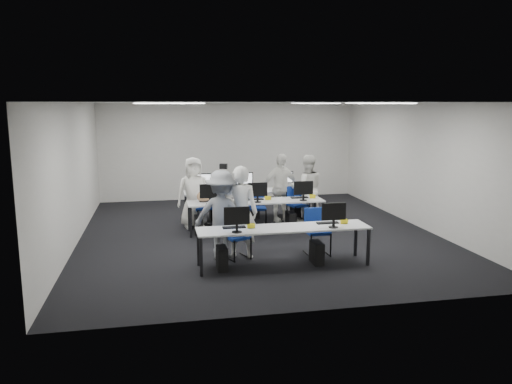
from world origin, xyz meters
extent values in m
plane|color=black|center=(0.00, 0.00, 0.00)|extent=(9.00, 9.00, 0.00)
plane|color=white|center=(0.00, 0.00, 3.00)|extent=(9.00, 9.00, 0.00)
cube|color=silver|center=(0.00, 4.50, 1.50)|extent=(8.00, 0.02, 3.00)
cube|color=silver|center=(0.00, -4.50, 1.50)|extent=(8.00, 0.02, 3.00)
cube|color=silver|center=(-4.00, 0.00, 1.50)|extent=(0.02, 9.00, 3.00)
cube|color=silver|center=(4.00, 0.00, 1.50)|extent=(0.02, 9.00, 3.00)
cube|color=white|center=(-2.00, -2.00, 2.98)|extent=(1.20, 0.60, 0.02)
cube|color=white|center=(2.00, -2.00, 2.98)|extent=(1.20, 0.60, 0.02)
cube|color=white|center=(-2.00, 2.00, 2.98)|extent=(1.20, 0.60, 0.02)
cube|color=white|center=(2.00, 2.00, 2.98)|extent=(1.20, 0.60, 0.02)
cube|color=silver|center=(0.00, -2.40, 0.71)|extent=(3.20, 0.70, 0.03)
cube|color=black|center=(-1.55, -2.70, 0.35)|extent=(0.05, 0.05, 0.70)
cube|color=black|center=(-1.55, -2.10, 0.35)|extent=(0.05, 0.05, 0.70)
cube|color=black|center=(1.55, -2.70, 0.35)|extent=(0.05, 0.05, 0.70)
cube|color=black|center=(1.55, -2.10, 0.35)|extent=(0.05, 0.05, 0.70)
cube|color=silver|center=(0.00, 0.20, 0.71)|extent=(3.20, 0.70, 0.03)
cube|color=black|center=(-1.55, -0.10, 0.35)|extent=(0.05, 0.05, 0.70)
cube|color=black|center=(-1.55, 0.50, 0.35)|extent=(0.05, 0.05, 0.70)
cube|color=black|center=(1.55, -0.10, 0.35)|extent=(0.05, 0.05, 0.70)
cube|color=black|center=(1.55, 0.50, 0.35)|extent=(0.05, 0.05, 0.70)
cube|color=silver|center=(0.00, 1.60, 0.71)|extent=(3.20, 0.70, 0.03)
cube|color=black|center=(-1.55, 1.30, 0.35)|extent=(0.05, 0.05, 0.70)
cube|color=black|center=(-1.55, 1.90, 0.35)|extent=(0.05, 0.05, 0.70)
cube|color=black|center=(1.55, 1.30, 0.35)|extent=(0.05, 0.05, 0.70)
cube|color=black|center=(1.55, 1.90, 0.35)|extent=(0.05, 0.05, 0.70)
cube|color=#0C35A2|center=(-0.90, -2.58, 1.03)|extent=(0.46, 0.04, 0.32)
cube|color=black|center=(-0.90, -2.26, 0.74)|extent=(0.42, 0.14, 0.02)
ellipsoid|color=black|center=(-0.60, -2.26, 0.75)|extent=(0.07, 0.10, 0.04)
cube|color=black|center=(-1.15, -2.40, 0.21)|extent=(0.18, 0.40, 0.42)
cube|color=white|center=(0.90, -2.58, 1.03)|extent=(0.46, 0.04, 0.32)
cube|color=black|center=(0.90, -2.26, 0.74)|extent=(0.42, 0.14, 0.02)
ellipsoid|color=black|center=(1.20, -2.26, 0.75)|extent=(0.07, 0.10, 0.04)
cube|color=black|center=(0.65, -2.40, 0.21)|extent=(0.18, 0.40, 0.42)
cube|color=white|center=(-1.10, 0.02, 1.03)|extent=(0.46, 0.04, 0.32)
cube|color=black|center=(-1.10, 0.34, 0.74)|extent=(0.42, 0.14, 0.02)
ellipsoid|color=black|center=(-0.80, 0.34, 0.75)|extent=(0.07, 0.10, 0.04)
cube|color=black|center=(-1.35, 0.20, 0.21)|extent=(0.18, 0.40, 0.42)
cube|color=white|center=(0.00, 0.02, 1.03)|extent=(0.46, 0.04, 0.32)
cube|color=black|center=(0.00, 0.34, 0.74)|extent=(0.42, 0.14, 0.02)
ellipsoid|color=black|center=(0.30, 0.34, 0.75)|extent=(0.07, 0.10, 0.04)
cube|color=black|center=(-0.25, 0.20, 0.21)|extent=(0.18, 0.40, 0.42)
cube|color=white|center=(1.10, 0.02, 1.03)|extent=(0.46, 0.04, 0.32)
cube|color=black|center=(1.10, 0.34, 0.74)|extent=(0.42, 0.14, 0.02)
ellipsoid|color=black|center=(1.40, 0.34, 0.75)|extent=(0.07, 0.10, 0.04)
cube|color=black|center=(0.85, 0.20, 0.21)|extent=(0.18, 0.40, 0.42)
cube|color=white|center=(-1.10, 1.78, 1.03)|extent=(0.46, 0.04, 0.32)
cube|color=black|center=(-1.10, 1.46, 0.74)|extent=(0.42, 0.14, 0.02)
ellipsoid|color=black|center=(-1.40, 1.46, 0.75)|extent=(0.07, 0.10, 0.04)
cube|color=black|center=(-0.85, 1.60, 0.21)|extent=(0.18, 0.40, 0.42)
cube|color=white|center=(0.00, 1.78, 1.03)|extent=(0.46, 0.04, 0.32)
cube|color=black|center=(0.00, 1.46, 0.74)|extent=(0.42, 0.14, 0.02)
ellipsoid|color=black|center=(-0.30, 1.46, 0.75)|extent=(0.07, 0.10, 0.04)
cube|color=black|center=(0.25, 1.60, 0.21)|extent=(0.18, 0.40, 0.42)
cube|color=white|center=(1.10, 1.78, 1.03)|extent=(0.46, 0.04, 0.32)
cube|color=black|center=(1.10, 1.46, 0.74)|extent=(0.42, 0.14, 0.02)
ellipsoid|color=black|center=(0.80, 1.46, 0.75)|extent=(0.07, 0.10, 0.04)
cube|color=black|center=(1.35, 1.60, 0.21)|extent=(0.18, 0.40, 0.42)
cube|color=navy|center=(-0.77, -1.80, 0.43)|extent=(0.52, 0.51, 0.06)
cube|color=navy|center=(-0.83, -1.62, 0.67)|extent=(0.38, 0.18, 0.33)
cube|color=navy|center=(0.84, -1.85, 0.47)|extent=(0.46, 0.44, 0.06)
cube|color=navy|center=(0.83, -1.65, 0.73)|extent=(0.43, 0.07, 0.36)
cube|color=navy|center=(-1.21, 0.85, 0.48)|extent=(0.58, 0.56, 0.06)
cube|color=navy|center=(-1.27, 1.05, 0.75)|extent=(0.43, 0.19, 0.38)
cube|color=navy|center=(0.15, 0.76, 0.43)|extent=(0.44, 0.42, 0.06)
cube|color=navy|center=(0.17, 0.95, 0.67)|extent=(0.39, 0.08, 0.33)
cube|color=navy|center=(1.20, 0.80, 0.47)|extent=(0.54, 0.53, 0.06)
cube|color=navy|center=(1.15, 1.00, 0.73)|extent=(0.43, 0.16, 0.37)
cube|color=navy|center=(-1.06, 1.04, 0.48)|extent=(0.57, 0.56, 0.06)
cube|color=navy|center=(-1.00, 0.83, 0.76)|extent=(0.44, 0.18, 0.38)
cube|color=navy|center=(-0.18, 0.97, 0.45)|extent=(0.47, 0.45, 0.06)
cube|color=navy|center=(-0.20, 0.78, 0.71)|extent=(0.42, 0.09, 0.35)
cube|color=navy|center=(1.26, 1.05, 0.46)|extent=(0.50, 0.49, 0.06)
cube|color=navy|center=(1.29, 0.86, 0.72)|extent=(0.42, 0.12, 0.36)
ellipsoid|color=#A97A57|center=(-1.22, 0.32, 0.86)|extent=(0.32, 0.21, 0.26)
imported|color=white|center=(-0.69, -1.75, 0.91)|extent=(0.77, 0.63, 1.81)
imported|color=white|center=(1.44, 0.86, 0.86)|extent=(0.91, 0.75, 1.72)
imported|color=white|center=(-1.40, 0.85, 0.86)|extent=(0.89, 0.63, 1.72)
imported|color=white|center=(0.80, 1.06, 0.87)|extent=(1.09, 0.64, 1.74)
imported|color=slate|center=(-1.05, -1.70, 0.86)|extent=(1.27, 0.99, 1.72)
cube|color=black|center=(-0.99, -1.53, 1.78)|extent=(0.19, 0.22, 0.10)
camera|label=1|loc=(-2.24, -11.05, 2.98)|focal=35.00mm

